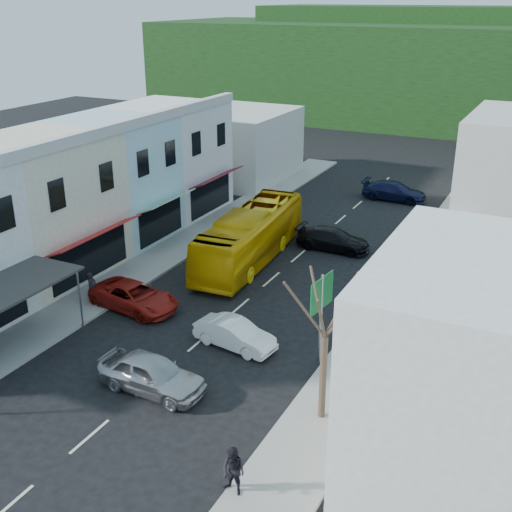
{
  "coord_description": "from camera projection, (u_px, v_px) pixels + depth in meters",
  "views": [
    {
      "loc": [
        14.36,
        -22.84,
        15.33
      ],
      "look_at": [
        0.0,
        6.0,
        2.2
      ],
      "focal_mm": 45.0,
      "sensor_mm": 36.0,
      "label": 1
    }
  ],
  "objects": [
    {
      "name": "right_building",
      "position": [
        497.0,
        382.0,
        20.25
      ],
      "size": [
        8.0,
        9.0,
        8.0
      ],
      "primitive_type": "cube",
      "color": "silver",
      "rests_on": "ground"
    },
    {
      "name": "car_navy_far",
      "position": [
        394.0,
        192.0,
        51.48
      ],
      "size": [
        4.53,
        1.9,
        1.4
      ],
      "primitive_type": "imported",
      "rotation": [
        0.0,
        0.0,
        1.56
      ],
      "color": "black",
      "rests_on": "ground"
    },
    {
      "name": "distant_block_left",
      "position": [
        240.0,
        145.0,
        56.85
      ],
      "size": [
        8.0,
        10.0,
        6.0
      ],
      "primitive_type": "cube",
      "color": "#B7B2A8",
      "rests_on": "ground"
    },
    {
      "name": "hillside",
      "position": [
        450.0,
        67.0,
        82.67
      ],
      "size": [
        80.0,
        26.0,
        14.0
      ],
      "color": "black",
      "rests_on": "ground"
    },
    {
      "name": "street_tree",
      "position": [
        325.0,
        337.0,
        23.63
      ],
      "size": [
        4.03,
        4.03,
        7.3
      ],
      "primitive_type": null,
      "rotation": [
        0.0,
        0.0,
        -0.43
      ],
      "color": "#392B21",
      "rests_on": "ground"
    },
    {
      "name": "direction_sign",
      "position": [
        321.0,
        320.0,
        28.03
      ],
      "size": [
        0.71,
        2.0,
        4.31
      ],
      "primitive_type": null,
      "rotation": [
        0.0,
        0.0,
        -0.13
      ],
      "color": "#105A26",
      "rests_on": "ground"
    },
    {
      "name": "car_red",
      "position": [
        134.0,
        296.0,
        33.56
      ],
      "size": [
        4.8,
        2.46,
        1.4
      ],
      "primitive_type": "imported",
      "rotation": [
        0.0,
        0.0,
        1.44
      ],
      "color": "maroon",
      "rests_on": "ground"
    },
    {
      "name": "sidewalk_left",
      "position": [
        181.0,
        246.0,
        42.0
      ],
      "size": [
        3.0,
        52.0,
        0.15
      ],
      "primitive_type": "cube",
      "color": "gray",
      "rests_on": "ground"
    },
    {
      "name": "ground",
      "position": [
        200.0,
        341.0,
        30.65
      ],
      "size": [
        120.0,
        120.0,
        0.0
      ],
      "primitive_type": "plane",
      "color": "black",
      "rests_on": "ground"
    },
    {
      "name": "bus",
      "position": [
        250.0,
        237.0,
        39.32
      ],
      "size": [
        3.34,
        11.75,
        3.1
      ],
      "primitive_type": "imported",
      "rotation": [
        0.0,
        0.0,
        0.07
      ],
      "color": "#EDB00A",
      "rests_on": "ground"
    },
    {
      "name": "car_silver",
      "position": [
        152.0,
        376.0,
        26.57
      ],
      "size": [
        4.45,
        1.93,
        1.4
      ],
      "primitive_type": "imported",
      "rotation": [
        0.0,
        0.0,
        1.54
      ],
      "color": "#A9A9AE",
      "rests_on": "ground"
    },
    {
      "name": "pedestrian_right",
      "position": [
        234.0,
        472.0,
        20.79
      ],
      "size": [
        0.76,
        0.54,
        1.7
      ],
      "primitive_type": "imported",
      "rotation": [
        0.0,
        0.0,
        -0.15
      ],
      "color": "black",
      "rests_on": "sidewalk_right"
    },
    {
      "name": "traffic_signal",
      "position": [
        459.0,
        172.0,
        51.26
      ],
      "size": [
        0.88,
        1.1,
        4.41
      ],
      "primitive_type": null,
      "rotation": [
        0.0,
        0.0,
        3.41
      ],
      "color": "black",
      "rests_on": "ground"
    },
    {
      "name": "shopfront_row",
      "position": [
        62.0,
        199.0,
        38.44
      ],
      "size": [
        8.25,
        30.0,
        8.0
      ],
      "color": "silver",
      "rests_on": "ground"
    },
    {
      "name": "pedestrian_left",
      "position": [
        92.0,
        287.0,
        33.93
      ],
      "size": [
        0.42,
        0.62,
        1.7
      ],
      "primitive_type": "imported",
      "rotation": [
        0.0,
        0.0,
        1.61
      ],
      "color": "black",
      "rests_on": "sidewalk_left"
    },
    {
      "name": "car_black_near",
      "position": [
        333.0,
        239.0,
        41.42
      ],
      "size": [
        4.51,
        1.86,
        1.4
      ],
      "primitive_type": "imported",
      "rotation": [
        0.0,
        0.0,
        1.57
      ],
      "color": "black",
      "rests_on": "ground"
    },
    {
      "name": "car_white",
      "position": [
        235.0,
        333.0,
        29.89
      ],
      "size": [
        4.61,
        2.39,
        1.4
      ],
      "primitive_type": "imported",
      "rotation": [
        0.0,
        0.0,
        1.43
      ],
      "color": "white",
      "rests_on": "ground"
    },
    {
      "name": "sidewalk_right",
      "position": [
        408.0,
        290.0,
        35.81
      ],
      "size": [
        3.0,
        52.0,
        0.15
      ],
      "primitive_type": "cube",
      "color": "gray",
      "rests_on": "ground"
    }
  ]
}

